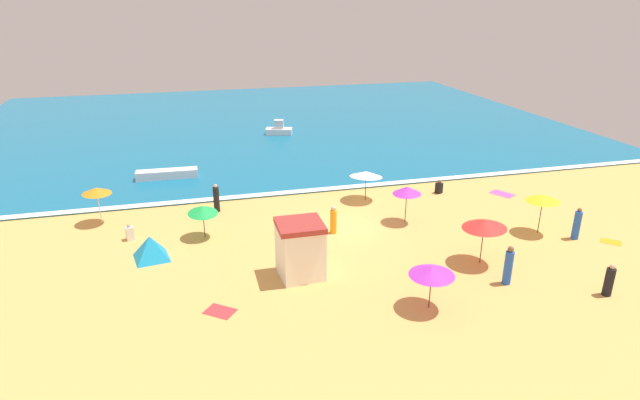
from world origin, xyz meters
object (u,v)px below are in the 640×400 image
beach_umbrella_1 (203,210)px  beach_umbrella_3 (432,271)px  beach_umbrella_4 (366,174)px  beachgoer_2 (577,225)px  beach_umbrella_5 (543,198)px  small_boat_0 (279,130)px  beach_umbrella_0 (97,191)px  small_boat_1 (167,174)px  beach_umbrella_2 (484,224)px  beach_umbrella_6 (407,190)px  beachgoer_5 (439,187)px  beachgoer_6 (609,281)px  beachgoer_1 (216,199)px  beachgoer_4 (508,266)px  beach_tent (151,247)px  lifeguard_cabana (300,249)px  beachgoer_0 (130,233)px  beachgoer_3 (333,220)px

beach_umbrella_1 → beach_umbrella_3: bearing=-47.1°
beach_umbrella_4 → beachgoer_2: 12.52m
beach_umbrella_5 → small_boat_0: bearing=111.2°
beach_umbrella_0 → small_boat_1: 8.27m
beach_umbrella_2 → beach_umbrella_6: beach_umbrella_2 is taller
beach_umbrella_6 → beachgoer_2: bearing=-28.9°
beach_umbrella_6 → beachgoer_5: (4.17, 3.98, -1.57)m
beachgoer_2 → small_boat_1: 27.02m
beach_umbrella_4 → beachgoer_6: 15.31m
beachgoer_1 → beachgoer_5: bearing=-1.8°
beachgoer_4 → small_boat_0: bearing=99.5°
beachgoer_2 → beachgoer_6: size_ratio=1.18×
beach_umbrella_6 → beach_tent: beach_umbrella_6 is taller
beachgoer_5 → small_boat_1: bearing=156.9°
beach_umbrella_5 → beachgoer_6: (-1.21, -6.52, -1.39)m
lifeguard_cabana → beach_umbrella_5: (13.98, 1.37, 0.70)m
beach_umbrella_4 → beachgoer_6: beach_umbrella_4 is taller
beach_umbrella_1 → beachgoer_0: (-3.96, 0.72, -1.23)m
beach_umbrella_3 → beach_umbrella_5: 10.77m
small_boat_0 → beach_umbrella_4: bearing=-82.8°
beachgoer_3 → beachgoer_4: 9.65m
beach_umbrella_5 → beachgoer_0: beach_umbrella_5 is taller
beachgoer_6 → beachgoer_5: bearing=95.2°
beach_tent → small_boat_0: 25.93m
beachgoer_2 → beachgoer_5: beachgoer_2 is taller
beachgoer_1 → small_boat_0: (7.21, 18.03, -0.28)m
beach_umbrella_0 → small_boat_1: size_ratio=0.51×
beachgoer_4 → beachgoer_5: beachgoer_4 is taller
beach_umbrella_0 → beach_umbrella_1: size_ratio=1.09×
small_boat_0 → beachgoer_1: bearing=-111.8°
lifeguard_cabana → beachgoer_1: (-3.25, 9.10, -0.56)m
beach_umbrella_6 → beachgoer_4: 8.04m
beachgoer_0 → beachgoer_5: 19.80m
beachgoer_4 → beachgoer_5: bearing=78.1°
beach_umbrella_2 → beach_tent: size_ratio=1.13×
lifeguard_cabana → beach_umbrella_0: (-9.94, 8.98, 0.64)m
beachgoer_1 → beachgoer_4: size_ratio=0.94×
beachgoer_4 → beachgoer_0: bearing=151.5°
beach_umbrella_3 → beach_umbrella_6: bearing=73.1°
beach_umbrella_2 → small_boat_0: bearing=100.0°
beachgoer_2 → small_boat_0: beachgoer_2 is taller
beach_tent → beachgoer_5: 19.11m
beachgoer_0 → beachgoer_3: beachgoer_3 is taller
beachgoer_1 → beachgoer_6: size_ratio=1.16×
beach_umbrella_6 → beachgoer_5: size_ratio=2.34×
beachgoer_3 → lifeguard_cabana: bearing=-123.7°
beachgoer_2 → beach_umbrella_5: bearing=140.9°
beach_umbrella_0 → beachgoer_6: size_ratio=1.46×
beach_umbrella_5 → beachgoer_5: beach_umbrella_5 is taller
beach_umbrella_1 → small_boat_0: 23.16m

